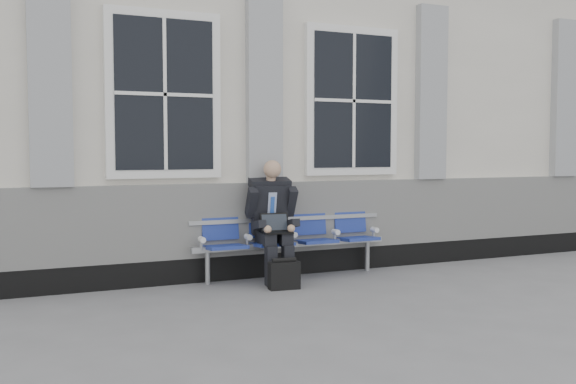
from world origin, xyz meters
name	(u,v)px	position (x,y,z in m)	size (l,w,h in m)	color
ground	(387,294)	(0.00, 0.00, 0.00)	(70.00, 70.00, 0.00)	slate
station_building	(269,111)	(-0.02, 3.47, 2.22)	(14.40, 4.40, 4.49)	silver
bench	(291,234)	(-0.59, 1.32, 0.55)	(2.60, 0.47, 0.91)	#9EA0A3
businessman	(272,217)	(-0.90, 1.18, 0.79)	(0.63, 0.84, 1.48)	black
briefcase	(284,275)	(-0.95, 0.69, 0.17)	(0.37, 0.18, 0.37)	black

